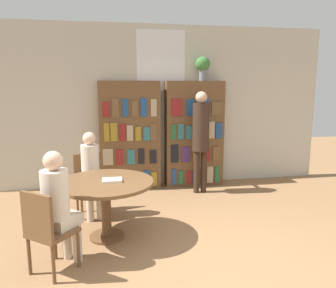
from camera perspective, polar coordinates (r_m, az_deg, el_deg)
ground_plane at (r=3.58m, az=7.78°, el=-22.06°), size 16.00×16.00×0.00m
wall_back at (r=6.26m, az=-1.27°, el=6.56°), size 6.40×0.07×3.00m
bookshelf_left at (r=6.05m, az=-6.66°, el=1.43°), size 1.10×0.34×1.98m
bookshelf_right at (r=6.25m, az=4.55°, el=1.74°), size 1.10×0.34×1.98m
flower_vase at (r=6.23m, az=6.07°, el=13.41°), size 0.27×0.27×0.44m
reading_table at (r=4.16m, az=-10.82°, el=-8.00°), size 1.19×1.19×0.74m
chair_near_camera at (r=3.58m, az=-20.41°, el=-13.62°), size 0.56×0.56×0.89m
chair_left_side at (r=5.06m, az=-13.59°, el=-6.20°), size 0.49×0.49×0.89m
seated_reader_left at (r=4.84m, az=-13.22°, el=-4.37°), size 0.33×0.39×1.25m
seated_reader_right at (r=3.60m, az=-18.52°, el=-9.45°), size 0.42×0.42×1.26m
librarian_standing at (r=5.75m, az=5.74°, el=2.15°), size 0.29×0.56×1.80m
open_book_on_table at (r=4.09m, az=-9.72°, el=-6.24°), size 0.24×0.18×0.03m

